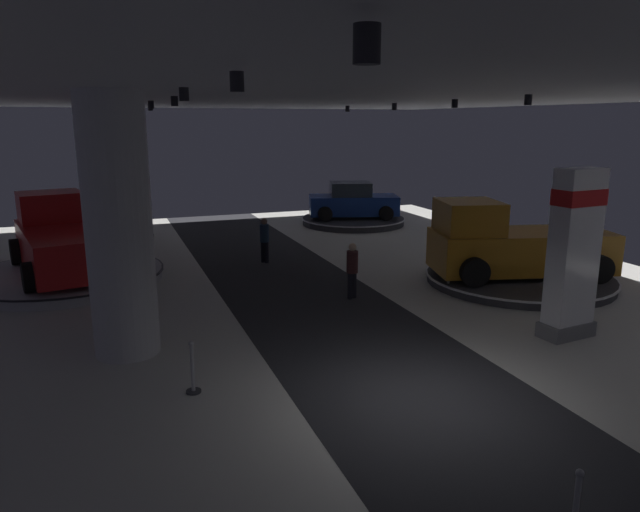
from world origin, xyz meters
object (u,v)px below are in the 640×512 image
object	(u,v)px
brand_sign_pylon	(574,252)
display_car_deep_left	(91,219)
pickup_truck_far_left	(60,240)
display_platform_far_left	(65,276)
column_left	(119,227)
display_platform_deep_left	(93,240)
visitor_walking_near	(352,267)
visitor_walking_far	(264,237)
display_car_deep_right	(353,202)
pickup_truck_mid_right	(511,245)
display_platform_deep_right	(353,220)
display_platform_mid_right	(518,278)

from	to	relation	value
brand_sign_pylon	display_car_deep_left	world-z (taller)	brand_sign_pylon
pickup_truck_far_left	display_platform_far_left	bearing A→B (deg)	-78.44
column_left	display_car_deep_left	distance (m)	12.62
column_left	display_platform_deep_left	size ratio (longest dim) A/B	1.13
visitor_walking_near	visitor_walking_far	bearing A→B (deg)	103.65
display_car_deep_right	pickup_truck_far_left	size ratio (longest dim) A/B	0.81
pickup_truck_mid_right	visitor_walking_near	bearing A→B (deg)	177.31
pickup_truck_far_left	pickup_truck_mid_right	size ratio (longest dim) A/B	0.99
brand_sign_pylon	pickup_truck_mid_right	world-z (taller)	brand_sign_pylon
display_platform_far_left	display_car_deep_left	bearing A→B (deg)	82.72
brand_sign_pylon	display_platform_deep_left	xyz separation A→B (m)	(-10.43, 15.05, -1.89)
column_left	display_platform_deep_right	xyz separation A→B (m)	(10.94, 12.91, -2.57)
display_platform_deep_right	display_platform_mid_right	xyz separation A→B (m)	(0.62, -11.36, -0.03)
pickup_truck_far_left	pickup_truck_mid_right	world-z (taller)	pickup_truck_far_left
column_left	display_platform_deep_right	distance (m)	17.11
pickup_truck_mid_right	brand_sign_pylon	bearing A→B (deg)	-111.58
display_car_deep_right	display_platform_mid_right	bearing A→B (deg)	-86.75
display_platform_mid_right	visitor_walking_near	bearing A→B (deg)	176.61
display_platform_far_left	visitor_walking_far	bearing A→B (deg)	2.40
pickup_truck_mid_right	visitor_walking_far	distance (m)	8.20
pickup_truck_far_left	display_platform_mid_right	bearing A→B (deg)	-21.92
column_left	display_platform_far_left	size ratio (longest dim) A/B	0.93
display_car_deep_left	visitor_walking_near	world-z (taller)	display_car_deep_left
brand_sign_pylon	display_platform_far_left	size ratio (longest dim) A/B	0.66
column_left	visitor_walking_far	xyz separation A→B (m)	(4.89, 6.82, -1.84)
pickup_truck_far_left	column_left	bearing A→B (deg)	-76.55
pickup_truck_far_left	brand_sign_pylon	bearing A→B (deg)	-40.00
pickup_truck_far_left	visitor_walking_far	distance (m)	6.54
display_car_deep_left	brand_sign_pylon	bearing A→B (deg)	-55.30
display_car_deep_left	visitor_walking_far	xyz separation A→B (m)	(5.71, -5.65, -0.08)
display_car_deep_right	visitor_walking_near	distance (m)	12.05
display_platform_deep_left	visitor_walking_far	distance (m)	8.11
visitor_walking_far	column_left	bearing A→B (deg)	-125.65
display_car_deep_right	visitor_walking_near	xyz separation A→B (m)	(-4.81, -11.04, -0.18)
display_platform_deep_left	pickup_truck_far_left	size ratio (longest dim) A/B	0.86
pickup_truck_mid_right	display_platform_deep_left	bearing A→B (deg)	138.07
visitor_walking_far	pickup_truck_mid_right	bearing A→B (deg)	-39.23
display_car_deep_left	pickup_truck_mid_right	world-z (taller)	pickup_truck_mid_right
column_left	visitor_walking_near	size ratio (longest dim) A/B	3.46
pickup_truck_mid_right	column_left	bearing A→B (deg)	-171.71
brand_sign_pylon	display_car_deep_right	bearing A→B (deg)	85.11
pickup_truck_mid_right	display_platform_mid_right	bearing A→B (deg)	-14.70
display_platform_far_left	display_platform_mid_right	world-z (taller)	display_platform_far_left
display_car_deep_right	column_left	bearing A→B (deg)	-130.17
pickup_truck_mid_right	display_car_deep_left	bearing A→B (deg)	138.06
display_platform_deep_left	brand_sign_pylon	bearing A→B (deg)	-55.28
display_platform_deep_right	visitor_walking_far	size ratio (longest dim) A/B	3.13
display_platform_mid_right	visitor_walking_far	world-z (taller)	visitor_walking_far
pickup_truck_far_left	pickup_truck_mid_right	bearing A→B (deg)	-22.09
display_platform_far_left	pickup_truck_mid_right	xyz separation A→B (m)	(12.82, -4.91, 1.03)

